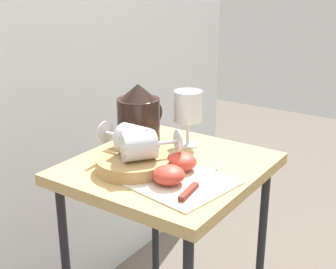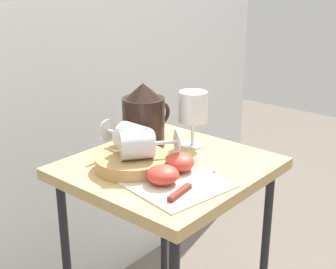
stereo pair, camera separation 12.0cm
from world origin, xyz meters
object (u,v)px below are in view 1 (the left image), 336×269
Objects in this scene: pitcher at (139,121)px; wine_glass_upright at (188,109)px; wine_glass_tipped_far at (134,140)px; apple_half_right at (181,162)px; knife at (194,187)px; apple_half_left at (169,175)px; table at (168,192)px; basket_tray at (134,164)px; wine_glass_tipped_near at (141,146)px.

pitcher is 0.14m from wine_glass_upright.
wine_glass_tipped_far is 1.90× the size of apple_half_right.
knife is at bearing -119.05° from pitcher.
wine_glass_upright reaches higher than apple_half_right.
apple_half_left is (-0.04, -0.13, -0.05)m from wine_glass_tipped_far.
pitcher is (0.06, 0.14, 0.16)m from table.
pitcher reaches higher than knife.
wine_glass_tipped_far reaches higher than basket_tray.
table is at bearing 68.27° from apple_half_right.
table is at bearing -14.90° from wine_glass_tipped_near.
basket_tray is 0.18m from pitcher.
wine_glass_tipped_near is 1.07× the size of wine_glass_tipped_far.
wine_glass_tipped_near reaches higher than apple_half_right.
basket_tray is at bearing 121.88° from apple_half_right.
apple_half_left is 0.09m from apple_half_right.
wine_glass_tipped_far reaches higher than apple_half_left.
basket_tray is 0.12m from apple_half_right.
pitcher is 0.15m from wine_glass_tipped_far.
knife is (-0.01, -0.16, -0.06)m from wine_glass_tipped_near.
table is 4.94× the size of wine_glass_tipped_far.
pitcher is 0.27m from apple_half_left.
apple_half_left is (-0.11, -0.07, 0.11)m from table.
wine_glass_upright is at bearing 11.20° from table.
wine_glass_tipped_near is (-0.14, -0.12, -0.00)m from pitcher.
pitcher reaches higher than wine_glass_upright.
apple_half_left is at bearing 97.76° from knife.
wine_glass_tipped_far is 0.70× the size of knife.
apple_half_right is (0.08, 0.02, 0.00)m from apple_half_left.
apple_half_left is at bearing -167.55° from apple_half_right.
knife is at bearing -131.91° from apple_half_right.
basket_tray is 0.06m from wine_glass_tipped_far.
basket_tray is 2.44× the size of apple_half_left.
wine_glass_tipped_near is 2.03× the size of apple_half_left.
wine_glass_tipped_far is at bearing -147.54° from pitcher.
pitcher is (0.14, 0.09, 0.06)m from basket_tray.
table is at bearing -28.50° from basket_tray.
apple_half_right is 0.11m from knife.
wine_glass_upright reaches higher than wine_glass_tipped_far.
table is 4.52× the size of wine_glass_upright.
table is 4.64× the size of wine_glass_tipped_near.
apple_half_left is (-0.02, -0.10, -0.05)m from wine_glass_tipped_near.
wine_glass_tipped_far is at bearing 63.62° from wine_glass_tipped_near.
pitcher is 2.37× the size of apple_half_left.
knife is at bearing -94.17° from wine_glass_tipped_near.
wine_glass_upright is 0.77× the size of knife.
basket_tray is 1.17× the size of wine_glass_upright.
wine_glass_upright is at bearing 27.21° from apple_half_right.
pitcher is at bearing 60.95° from knife.
wine_glass_tipped_far is 1.90× the size of apple_half_left.
table is 0.18m from wine_glass_tipped_near.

